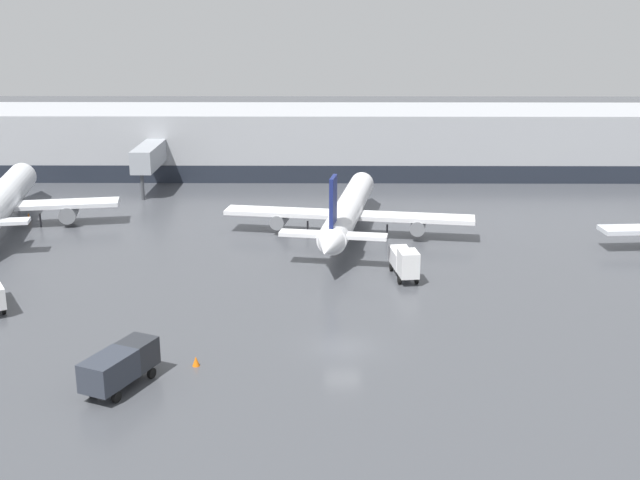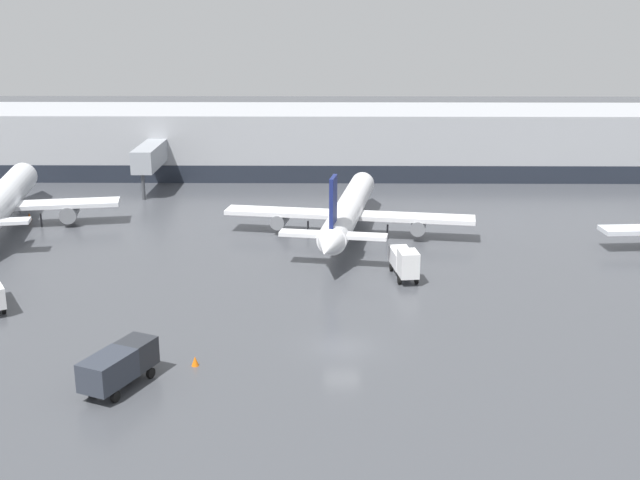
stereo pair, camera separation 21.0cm
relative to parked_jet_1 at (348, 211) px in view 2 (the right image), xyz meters
The scene contains 8 objects.
ground_plane 28.56m from the parked_jet_1, 92.11° to the right, with size 320.00×320.00×0.00m, color #424449.
terminal_building 33.60m from the parked_jet_1, 91.92° to the left, with size 160.00×26.23×9.00m.
parked_jet_1 is the anchor object (origin of this frame).
parked_jet_2 37.42m from the parked_jet_1, behind, with size 24.73×33.05×9.32m.
service_truck_0 37.90m from the parked_jet_1, 113.72° to the right, with size 4.21×6.09×2.55m.
service_truck_2 14.17m from the parked_jet_1, 70.74° to the right, with size 2.31×5.89×2.92m.
traffic_cone_0 33.44m from the parked_jet_1, 109.26° to the right, with size 0.50×0.50×0.68m.
traffic_cone_1 36.40m from the parked_jet_1, behind, with size 0.50×0.50×0.75m.
Camera 2 is at (-1.07, -52.22, 23.38)m, focal length 45.00 mm.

